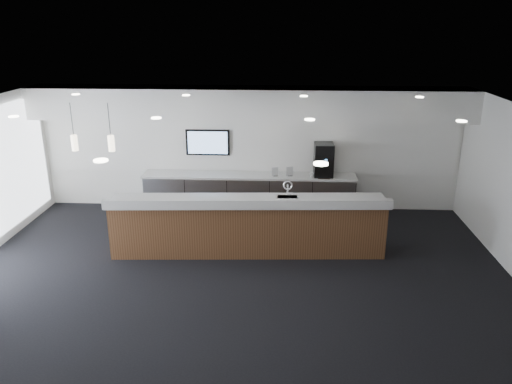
{
  "coord_description": "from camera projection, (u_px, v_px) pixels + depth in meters",
  "views": [
    {
      "loc": [
        0.78,
        -7.67,
        4.43
      ],
      "look_at": [
        0.3,
        1.3,
        1.32
      ],
      "focal_mm": 35.0,
      "sensor_mm": 36.0,
      "label": 1
    }
  ],
  "objects": [
    {
      "name": "ground",
      "position": [
        235.0,
        287.0,
        8.72
      ],
      "size": [
        10.0,
        10.0,
        0.0
      ],
      "primitive_type": "plane",
      "color": "black",
      "rests_on": "ground"
    },
    {
      "name": "ceiling",
      "position": [
        232.0,
        117.0,
        7.74
      ],
      "size": [
        10.0,
        8.0,
        0.02
      ],
      "primitive_type": "cube",
      "color": "black",
      "rests_on": "back_wall"
    },
    {
      "name": "back_wall",
      "position": [
        250.0,
        148.0,
        12.01
      ],
      "size": [
        10.0,
        0.02,
        3.0
      ],
      "primitive_type": "cube",
      "color": "white",
      "rests_on": "ground"
    },
    {
      "name": "soffit_bulkhead",
      "position": [
        248.0,
        103.0,
        11.21
      ],
      "size": [
        10.0,
        0.9,
        0.7
      ],
      "primitive_type": "cube",
      "color": "white",
      "rests_on": "back_wall"
    },
    {
      "name": "alcove_panel",
      "position": [
        250.0,
        144.0,
        11.95
      ],
      "size": [
        9.8,
        0.06,
        1.4
      ],
      "primitive_type": "cube",
      "color": "white",
      "rests_on": "back_wall"
    },
    {
      "name": "back_credenza",
      "position": [
        249.0,
        193.0,
        12.0
      ],
      "size": [
        5.06,
        0.66,
        0.95
      ],
      "color": "gray",
      "rests_on": "ground"
    },
    {
      "name": "wall_tv",
      "position": [
        208.0,
        142.0,
        11.92
      ],
      "size": [
        1.05,
        0.08,
        0.62
      ],
      "color": "black",
      "rests_on": "back_wall"
    },
    {
      "name": "pendant_left",
      "position": [
        103.0,
        149.0,
        8.87
      ],
      "size": [
        0.12,
        0.12,
        0.3
      ],
      "primitive_type": "cylinder",
      "color": "beige",
      "rests_on": "ceiling"
    },
    {
      "name": "pendant_right",
      "position": [
        65.0,
        149.0,
        8.9
      ],
      "size": [
        0.12,
        0.12,
        0.3
      ],
      "primitive_type": "cylinder",
      "color": "beige",
      "rests_on": "ceiling"
    },
    {
      "name": "ceiling_can_lights",
      "position": [
        232.0,
        119.0,
        7.75
      ],
      "size": [
        7.0,
        5.0,
        0.02
      ],
      "primitive_type": null,
      "color": "white",
      "rests_on": "ceiling"
    },
    {
      "name": "service_counter",
      "position": [
        248.0,
        225.0,
        9.88
      ],
      "size": [
        5.46,
        1.2,
        1.49
      ],
      "rotation": [
        0.0,
        0.0,
        0.06
      ],
      "color": "#492D18",
      "rests_on": "ground"
    },
    {
      "name": "coffee_machine",
      "position": [
        324.0,
        160.0,
        11.64
      ],
      "size": [
        0.45,
        0.58,
        0.77
      ],
      "rotation": [
        0.0,
        0.0,
        0.02
      ],
      "color": "black",
      "rests_on": "back_credenza"
    },
    {
      "name": "info_sign_left",
      "position": [
        275.0,
        172.0,
        11.68
      ],
      "size": [
        0.15,
        0.07,
        0.21
      ],
      "primitive_type": "cube",
      "rotation": [
        0.0,
        0.0,
        0.3
      ],
      "color": "silver",
      "rests_on": "back_credenza"
    },
    {
      "name": "info_sign_right",
      "position": [
        290.0,
        171.0,
        11.69
      ],
      "size": [
        0.16,
        0.07,
        0.22
      ],
      "primitive_type": "cube",
      "rotation": [
        0.0,
        0.0,
        0.34
      ],
      "color": "silver",
      "rests_on": "back_credenza"
    },
    {
      "name": "cup_0",
      "position": [
        330.0,
        175.0,
        11.62
      ],
      "size": [
        0.1,
        0.1,
        0.09
      ],
      "primitive_type": "imported",
      "color": "white",
      "rests_on": "back_credenza"
    },
    {
      "name": "cup_1",
      "position": [
        324.0,
        175.0,
        11.63
      ],
      "size": [
        0.14,
        0.14,
        0.09
      ],
      "primitive_type": "imported",
      "rotation": [
        0.0,
        0.0,
        0.65
      ],
      "color": "white",
      "rests_on": "back_credenza"
    },
    {
      "name": "cup_2",
      "position": [
        318.0,
        175.0,
        11.64
      ],
      "size": [
        0.12,
        0.12,
        0.09
      ],
      "primitive_type": "imported",
      "rotation": [
        0.0,
        0.0,
        1.29
      ],
      "color": "white",
      "rests_on": "back_credenza"
    },
    {
      "name": "cup_3",
      "position": [
        312.0,
        175.0,
        11.64
      ],
      "size": [
        0.13,
        0.13,
        0.09
      ],
      "primitive_type": "imported",
      "rotation": [
        0.0,
        0.0,
        1.94
      ],
      "color": "white",
      "rests_on": "back_credenza"
    }
  ]
}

